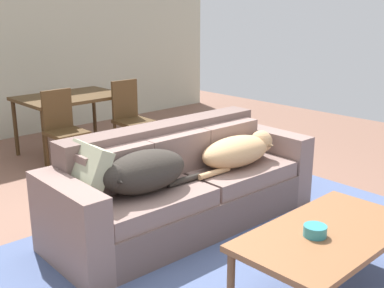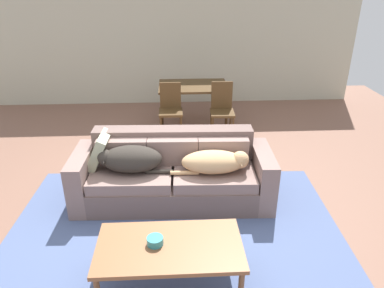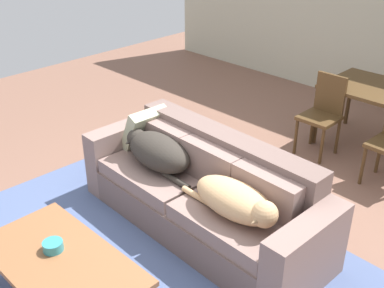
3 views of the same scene
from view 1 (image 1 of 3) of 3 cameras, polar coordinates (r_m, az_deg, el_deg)
name	(u,v)px [view 1 (image 1 of 3)]	position (r m, az deg, el deg)	size (l,w,h in m)	color
ground_plane	(188,232)	(4.07, -0.47, -10.45)	(10.00, 10.00, 0.00)	brown
area_rug	(261,259)	(3.71, 8.22, -13.36)	(3.67, 2.96, 0.01)	#4D5E89
couch	(183,187)	(4.10, -1.07, -5.11)	(2.43, 0.93, 0.85)	#6E5851
dog_on_left_cushion	(143,172)	(3.63, -5.86, -3.31)	(0.87, 0.41, 0.32)	#322D27
dog_on_right_cushion	(239,151)	(4.24, 5.59, -0.78)	(0.92, 0.39, 0.27)	tan
throw_pillow_by_left_arm	(85,174)	(3.56, -12.69, -3.46)	(0.11, 0.43, 0.43)	#ACAF8D
coffee_table	(328,237)	(3.23, 15.89, -10.61)	(1.28, 0.69, 0.45)	brown
bowl_on_coffee_table	(315,231)	(3.11, 14.45, -9.99)	(0.15, 0.15, 0.07)	teal
dining_table	(70,101)	(6.23, -14.29, 4.97)	(1.25, 0.87, 0.75)	#4C341B
dining_chair_near_left	(63,127)	(5.60, -15.11, 2.02)	(0.40, 0.40, 0.92)	#4C341B
dining_chair_near_right	(130,115)	(5.98, -7.39, 3.43)	(0.41, 0.41, 0.95)	#4C341B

